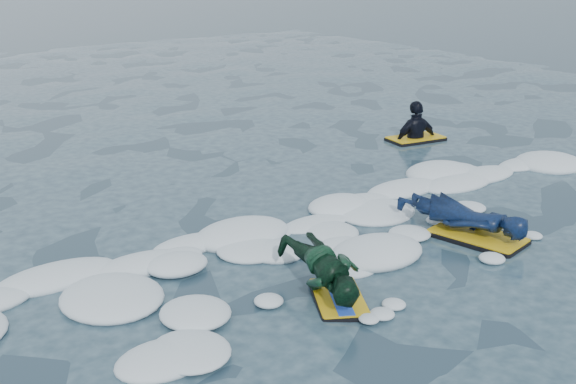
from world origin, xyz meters
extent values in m
plane|color=#173239|center=(0.00, 0.00, 0.00)|extent=(120.00, 120.00, 0.00)
cube|color=black|center=(2.06, -0.28, 0.04)|extent=(0.86, 1.26, 0.06)
cube|color=gold|center=(2.06, -0.28, 0.08)|extent=(0.83, 1.23, 0.02)
imported|color=#0A1D4C|center=(2.06, -0.03, 0.26)|extent=(0.92, 1.81, 0.41)
cube|color=black|center=(-0.41, -0.54, 0.03)|extent=(0.87, 1.04, 0.05)
cube|color=gold|center=(-0.41, -0.54, 0.06)|extent=(0.85, 1.01, 0.02)
cube|color=blue|center=(-0.41, -0.54, 0.07)|extent=(0.56, 0.84, 0.01)
imported|color=#113E23|center=(-0.41, -0.34, 0.29)|extent=(1.03, 1.50, 0.52)
cube|color=black|center=(5.00, 3.70, 0.04)|extent=(1.16, 0.75, 0.05)
cube|color=gold|center=(5.00, 3.70, 0.07)|extent=(1.13, 0.72, 0.02)
imported|color=black|center=(5.00, 3.70, -0.04)|extent=(1.01, 0.57, 1.62)
camera|label=1|loc=(-4.74, -5.65, 3.45)|focal=45.00mm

